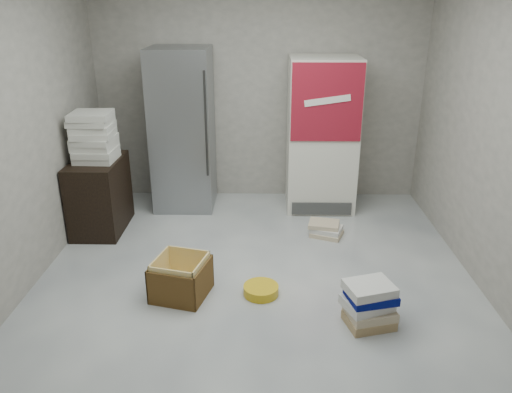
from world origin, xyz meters
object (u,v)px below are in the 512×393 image
object	(u,v)px
steel_fridge	(183,130)
phonebook_stack_main	(369,304)
coke_cooler	(322,135)
wood_shelf	(100,195)
cardboard_box	(181,280)

from	to	relation	value
steel_fridge	phonebook_stack_main	bearing A→B (deg)	-53.64
coke_cooler	wood_shelf	size ratio (longest dim) A/B	2.25
phonebook_stack_main	cardboard_box	xyz separation A→B (m)	(-1.54, 0.39, -0.03)
wood_shelf	phonebook_stack_main	xyz separation A→B (m)	(2.63, -1.72, -0.22)
wood_shelf	cardboard_box	xyz separation A→B (m)	(1.09, -1.33, -0.25)
wood_shelf	phonebook_stack_main	distance (m)	3.15
steel_fridge	phonebook_stack_main	size ratio (longest dim) A/B	4.19
phonebook_stack_main	wood_shelf	bearing A→B (deg)	129.20
coke_cooler	phonebook_stack_main	world-z (taller)	coke_cooler
coke_cooler	cardboard_box	distance (m)	2.59
coke_cooler	wood_shelf	xyz separation A→B (m)	(-2.48, -0.72, -0.50)
wood_shelf	coke_cooler	bearing A→B (deg)	16.28
steel_fridge	phonebook_stack_main	distance (m)	3.14
phonebook_stack_main	cardboard_box	bearing A→B (deg)	148.24
wood_shelf	phonebook_stack_main	world-z (taller)	wood_shelf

